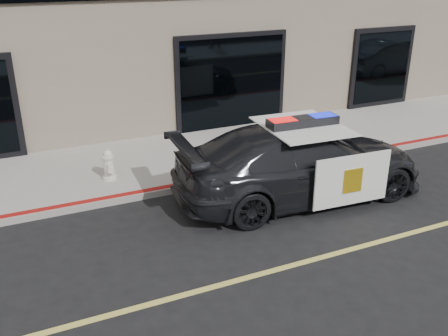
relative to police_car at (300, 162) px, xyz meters
name	(u,v)px	position (x,y,z in m)	size (l,w,h in m)	color
ground	(430,228)	(1.57, -2.27, -0.80)	(120.00, 120.00, 0.00)	black
sidewalk_n	(289,140)	(1.57, 2.98, -0.73)	(60.00, 3.50, 0.15)	gray
police_car	(300,162)	(0.00, 0.00, 0.00)	(2.85, 5.72, 1.79)	black
fire_hydrant	(109,165)	(-3.63, 2.24, -0.32)	(0.32, 0.45, 0.72)	silver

